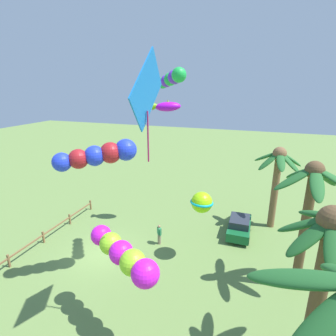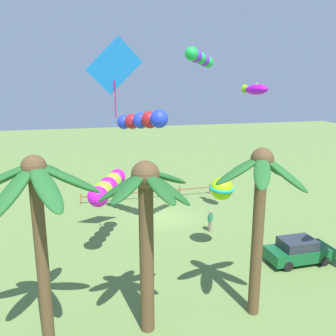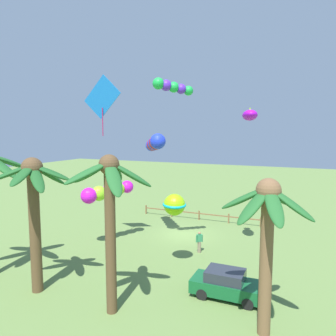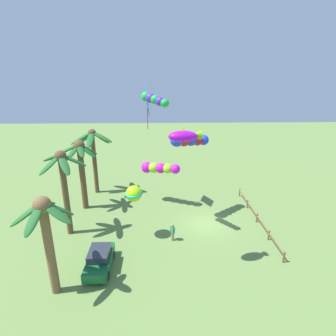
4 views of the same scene
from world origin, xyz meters
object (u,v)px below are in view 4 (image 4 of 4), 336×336
palm_tree_3 (93,144)px  kite_diamond_1 (147,101)px  kite_tube_5 (189,140)px  palm_tree_0 (81,160)px  kite_tube_0 (154,99)px  kite_fish_3 (185,136)px  palm_tree_1 (63,174)px  kite_tube_4 (159,168)px  spectator_0 (173,232)px  parked_car_0 (100,259)px  kite_ball_2 (134,194)px  palm_tree_2 (45,225)px

palm_tree_3 → kite_diamond_1: kite_diamond_1 is taller
kite_tube_5 → palm_tree_0: bearing=79.8°
palm_tree_3 → kite_tube_5: bearing=-120.3°
kite_diamond_1 → kite_tube_5: bearing=-120.0°
kite_tube_0 → kite_fish_3: 5.68m
palm_tree_1 → kite_tube_4: 10.21m
spectator_0 → kite_fish_3: bearing=-169.6°
palm_tree_1 → kite_tube_4: (5.87, -8.21, -1.54)m
spectator_0 → kite_tube_0: 11.39m
spectator_0 → palm_tree_1: bearing=81.0°
parked_car_0 → kite_tube_5: size_ratio=1.00×
kite_ball_2 → kite_tube_5: size_ratio=0.56×
kite_tube_4 → kite_fish_3: bearing=-170.5°
palm_tree_1 → kite_tube_4: bearing=-54.4°
palm_tree_0 → kite_tube_5: (-1.99, -11.00, 2.49)m
kite_diamond_1 → kite_tube_5: (-2.30, -3.98, -3.39)m
palm_tree_2 → spectator_0: 10.79m
palm_tree_2 → kite_fish_3: kite_fish_3 is taller
palm_tree_3 → kite_tube_0: 13.13m
parked_car_0 → kite_ball_2: kite_ball_2 is taller
parked_car_0 → kite_fish_3: bearing=-88.8°
kite_ball_2 → palm_tree_1: bearing=82.0°
kite_tube_0 → kite_tube_5: (2.87, -3.20, -4.00)m
kite_diamond_1 → palm_tree_3: bearing=59.5°
palm_tree_2 → kite_tube_5: size_ratio=1.79×
kite_diamond_1 → kite_tube_4: kite_diamond_1 is taller
kite_tube_4 → kite_tube_5: kite_tube_5 is taller
palm_tree_3 → kite_fish_3: 17.41m
palm_tree_1 → kite_tube_5: kite_tube_5 is taller
spectator_0 → kite_tube_0: (1.61, 1.48, 11.18)m
palm_tree_0 → kite_tube_0: size_ratio=3.26×
palm_tree_2 → kite_tube_5: bearing=-44.1°
kite_tube_4 → kite_tube_5: size_ratio=1.08×
palm_tree_0 → parked_car_0: size_ratio=1.94×
palm_tree_3 → palm_tree_0: bearing=175.2°
palm_tree_0 → palm_tree_3: 4.30m
parked_car_0 → kite_ball_2: bearing=-29.8°
palm_tree_0 → palm_tree_3: (4.24, -0.36, 0.64)m
kite_tube_5 → palm_tree_3: bearing=59.7°
kite_diamond_1 → kite_tube_0: bearing=-171.5°
palm_tree_0 → palm_tree_2: size_ratio=1.08×
kite_ball_2 → kite_tube_5: (3.86, -5.02, 3.74)m
kite_diamond_1 → kite_tube_5: 5.71m
kite_fish_3 → kite_tube_5: bearing=-8.2°
palm_tree_2 → parked_car_0: size_ratio=1.79×
parked_car_0 → kite_tube_5: 13.03m
kite_diamond_1 → kite_ball_2: 9.47m
spectator_0 → kite_diamond_1: (6.79, 2.25, 10.57)m
spectator_0 → kite_ball_2: bearing=79.1°
kite_fish_3 → palm_tree_1: bearing=64.3°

